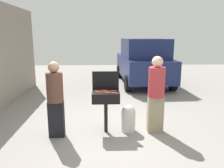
{
  "coord_description": "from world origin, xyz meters",
  "views": [
    {
      "loc": [
        0.03,
        -4.75,
        2.12
      ],
      "look_at": [
        0.24,
        0.47,
        1.0
      ],
      "focal_mm": 35.68,
      "sensor_mm": 36.0,
      "label": 1
    }
  ],
  "objects": [
    {
      "name": "hot_dog_6",
      "position": [
        0.27,
        -0.18,
        0.94
      ],
      "size": [
        0.13,
        0.03,
        0.03
      ],
      "primitive_type": "cylinder",
      "rotation": [
        0.0,
        1.57,
        -0.06
      ],
      "color": "#C6593D",
      "rests_on": "bbq_grill"
    },
    {
      "name": "parked_minivan",
      "position": [
        1.85,
        5.23,
        1.03
      ],
      "size": [
        2.16,
        4.47,
        2.02
      ],
      "rotation": [
        0.0,
        0.0,
        3.18
      ],
      "color": "navy",
      "rests_on": "ground"
    },
    {
      "name": "hot_dog_3",
      "position": [
        -0.1,
        0.03,
        0.94
      ],
      "size": [
        0.13,
        0.03,
        0.03
      ],
      "primitive_type": "cylinder",
      "rotation": [
        0.0,
        1.57,
        0.04
      ],
      "color": "#B74C33",
      "rests_on": "bbq_grill"
    },
    {
      "name": "hot_dog_7",
      "position": [
        0.19,
        -0.05,
        0.94
      ],
      "size": [
        0.13,
        0.03,
        0.03
      ],
      "primitive_type": "cylinder",
      "rotation": [
        0.0,
        1.57,
        -0.01
      ],
      "color": "#AD4228",
      "rests_on": "bbq_grill"
    },
    {
      "name": "hot_dog_2",
      "position": [
        0.27,
        -0.0,
        0.94
      ],
      "size": [
        0.13,
        0.03,
        0.03
      ],
      "primitive_type": "cylinder",
      "rotation": [
        0.0,
        1.57,
        -0.07
      ],
      "color": "#AD4228",
      "rests_on": "bbq_grill"
    },
    {
      "name": "person_left",
      "position": [
        -0.97,
        -0.23,
        0.88
      ],
      "size": [
        0.34,
        0.34,
        1.63
      ],
      "rotation": [
        0.0,
        0.0,
        0.28
      ],
      "color": "black",
      "rests_on": "ground"
    },
    {
      "name": "person_right",
      "position": [
        1.19,
        -0.06,
        0.93
      ],
      "size": [
        0.36,
        0.36,
        1.71
      ],
      "rotation": [
        0.0,
        0.0,
        3.02
      ],
      "color": "gray",
      "rests_on": "ground"
    },
    {
      "name": "hot_dog_1",
      "position": [
        0.13,
        -0.15,
        0.94
      ],
      "size": [
        0.13,
        0.03,
        0.03
      ],
      "primitive_type": "cylinder",
      "rotation": [
        0.0,
        1.57,
        -0.05
      ],
      "color": "#C6593D",
      "rests_on": "bbq_grill"
    },
    {
      "name": "hot_dog_5",
      "position": [
        0.05,
        0.07,
        0.94
      ],
      "size": [
        0.13,
        0.03,
        0.03
      ],
      "primitive_type": "cylinder",
      "rotation": [
        0.0,
        1.57,
        -0.03
      ],
      "color": "#AD4228",
      "rests_on": "bbq_grill"
    },
    {
      "name": "hot_dog_9",
      "position": [
        -0.04,
        -0.12,
        0.94
      ],
      "size": [
        0.13,
        0.03,
        0.03
      ],
      "primitive_type": "cylinder",
      "rotation": [
        0.0,
        1.57,
        -0.02
      ],
      "color": "#B74C33",
      "rests_on": "bbq_grill"
    },
    {
      "name": "ground_plane",
      "position": [
        0.0,
        0.0,
        0.0
      ],
      "size": [
        24.0,
        24.0,
        0.0
      ],
      "primitive_type": "plane",
      "color": "gray"
    },
    {
      "name": "hot_dog_0",
      "position": [
        0.08,
        -0.09,
        0.94
      ],
      "size": [
        0.13,
        0.04,
        0.03
      ],
      "primitive_type": "cylinder",
      "rotation": [
        0.0,
        1.57,
        -0.11
      ],
      "color": "#AD4228",
      "rests_on": "bbq_grill"
    },
    {
      "name": "propane_tank",
      "position": [
        0.6,
        -0.0,
        0.32
      ],
      "size": [
        0.32,
        0.32,
        0.62
      ],
      "color": "silver",
      "rests_on": "ground"
    },
    {
      "name": "hot_dog_4",
      "position": [
        0.07,
        0.0,
        0.94
      ],
      "size": [
        0.13,
        0.04,
        0.03
      ],
      "primitive_type": "cylinder",
      "rotation": [
        0.0,
        1.57,
        -0.09
      ],
      "color": "#B74C33",
      "rests_on": "bbq_grill"
    },
    {
      "name": "grill_lid_open",
      "position": [
        0.09,
        0.19,
        1.14
      ],
      "size": [
        0.6,
        0.05,
        0.42
      ],
      "primitive_type": "cube",
      "color": "black",
      "rests_on": "bbq_grill"
    },
    {
      "name": "hot_dog_8",
      "position": [
        -0.07,
        -0.09,
        0.94
      ],
      "size": [
        0.13,
        0.04,
        0.03
      ],
      "primitive_type": "cylinder",
      "rotation": [
        0.0,
        1.57,
        -0.1
      ],
      "color": "#C6593D",
      "rests_on": "bbq_grill"
    },
    {
      "name": "bbq_grill",
      "position": [
        0.09,
        -0.03,
        0.79
      ],
      "size": [
        0.6,
        0.44,
        0.93
      ],
      "color": "black",
      "rests_on": "ground"
    }
  ]
}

